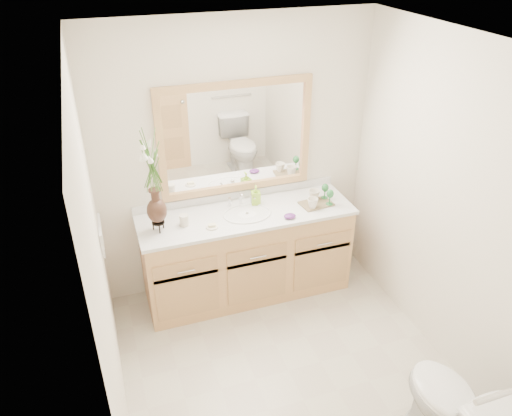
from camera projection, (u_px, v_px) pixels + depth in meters
name	position (u px, v px, depth m)	size (l,w,h in m)	color
floor	(288.00, 370.00, 3.80)	(2.60, 2.60, 0.00)	beige
ceiling	(303.00, 47.00, 2.61)	(2.40, 2.60, 0.02)	white
wall_back	(236.00, 160.00, 4.27)	(2.40, 0.02, 2.40)	white
wall_front	(412.00, 397.00, 2.14)	(2.40, 0.02, 2.40)	white
wall_left	(102.00, 276.00, 2.86)	(0.02, 2.60, 2.40)	white
wall_right	(451.00, 209.00, 3.54)	(0.02, 2.60, 2.40)	white
vanity	(247.00, 255.00, 4.43)	(1.80, 0.55, 0.80)	tan
counter	(246.00, 214.00, 4.23)	(1.84, 0.57, 0.03)	silver
sink	(247.00, 219.00, 4.23)	(0.38, 0.34, 0.23)	white
mirror	(236.00, 138.00, 4.15)	(1.32, 0.04, 0.97)	white
switch_plate	(101.00, 238.00, 3.61)	(0.02, 0.12, 0.12)	white
toilet	(453.00, 410.00, 3.06)	(0.42, 0.75, 0.74)	white
flower_vase	(152.00, 172.00, 3.73)	(0.19, 0.19, 0.76)	black
tumbler	(184.00, 220.00, 4.03)	(0.07, 0.07, 0.09)	silver
soap_dish	(212.00, 227.00, 4.01)	(0.10, 0.10, 0.03)	silver
soap_bottle	(256.00, 196.00, 4.32)	(0.07, 0.07, 0.16)	#91C62E
purple_dish	(290.00, 216.00, 4.14)	(0.10, 0.08, 0.04)	#5B246E
tray	(316.00, 204.00, 4.35)	(0.27, 0.18, 0.01)	brown
mug_left	(313.00, 203.00, 4.25)	(0.09, 0.09, 0.09)	silver
mug_right	(314.00, 195.00, 4.37)	(0.10, 0.10, 0.10)	silver
goblet_front	(330.00, 195.00, 4.28)	(0.06, 0.06, 0.14)	#267335
goblet_back	(325.00, 189.00, 4.38)	(0.06, 0.06, 0.14)	#267335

